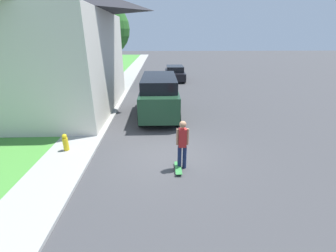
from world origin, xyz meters
TOP-DOWN VIEW (x-y plane):
  - ground_plane at (0.00, 0.00)m, footprint 120.00×120.00m
  - lawn at (-8.00, 6.00)m, footprint 10.00×80.00m
  - sidewalk at (-3.60, 6.00)m, footprint 1.80×80.00m
  - house at (-7.78, 5.79)m, footprint 10.45×9.31m
  - lawn_tree_near at (-5.48, 3.39)m, footprint 3.39×3.39m
  - lawn_tree_far at (-5.18, 14.59)m, footprint 4.68×4.68m
  - suv_parked at (-0.22, 4.40)m, footprint 2.09×4.79m
  - car_down_street at (1.32, 15.23)m, footprint 1.98×4.30m
  - skateboarder at (0.54, -0.99)m, footprint 0.41×0.23m
  - skateboard at (0.41, -1.13)m, footprint 0.22×0.79m
  - fire_hydrant at (-3.79, 0.25)m, footprint 0.20×0.20m

SIDE VIEW (x-z plane):
  - ground_plane at x=0.00m, z-range 0.00..0.00m
  - lawn at x=-8.00m, z-range 0.00..0.08m
  - sidewalk at x=-3.60m, z-range 0.00..0.10m
  - skateboard at x=0.41m, z-range 0.03..0.13m
  - fire_hydrant at x=-3.79m, z-range 0.09..0.76m
  - car_down_street at x=1.32m, z-range -0.03..1.36m
  - skateboarder at x=0.54m, z-range 0.10..1.81m
  - suv_parked at x=-0.22m, z-range 0.10..2.29m
  - house at x=-7.78m, z-range 0.22..7.75m
  - lawn_tree_near at x=-5.48m, z-range 1.25..7.03m
  - lawn_tree_far at x=-5.18m, z-range 1.22..8.21m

